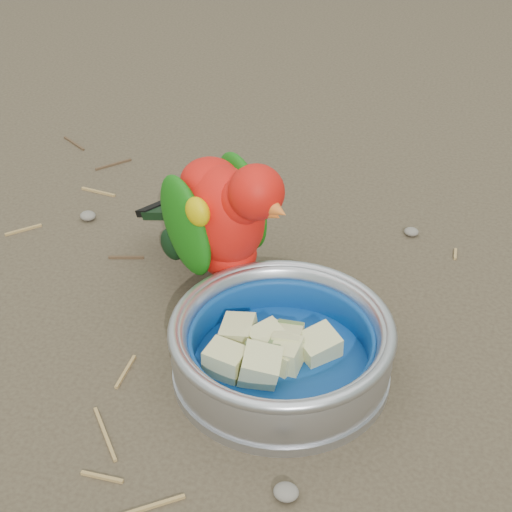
% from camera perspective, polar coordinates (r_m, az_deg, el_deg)
% --- Properties ---
extents(ground, '(60.00, 60.00, 0.00)m').
position_cam_1_polar(ground, '(0.72, 0.46, -11.17)').
color(ground, '#453A2A').
extents(food_bowl, '(0.21, 0.21, 0.02)m').
position_cam_1_polar(food_bowl, '(0.75, 1.83, -8.10)').
color(food_bowl, '#B2B2BA').
rests_on(food_bowl, ground).
extents(bowl_wall, '(0.21, 0.21, 0.04)m').
position_cam_1_polar(bowl_wall, '(0.73, 1.87, -6.39)').
color(bowl_wall, '#B2B2BA').
rests_on(bowl_wall, food_bowl).
extents(fruit_wedges, '(0.12, 0.12, 0.03)m').
position_cam_1_polar(fruit_wedges, '(0.74, 1.86, -6.80)').
color(fruit_wedges, beige).
rests_on(fruit_wedges, food_bowl).
extents(lory_parrot, '(0.23, 0.20, 0.17)m').
position_cam_1_polar(lory_parrot, '(0.81, -2.40, 2.08)').
color(lory_parrot, red).
rests_on(lory_parrot, ground).
extents(ground_debris, '(0.90, 0.80, 0.01)m').
position_cam_1_polar(ground_debris, '(0.75, -1.30, -8.78)').
color(ground_debris, '#A17D46').
rests_on(ground_debris, ground).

